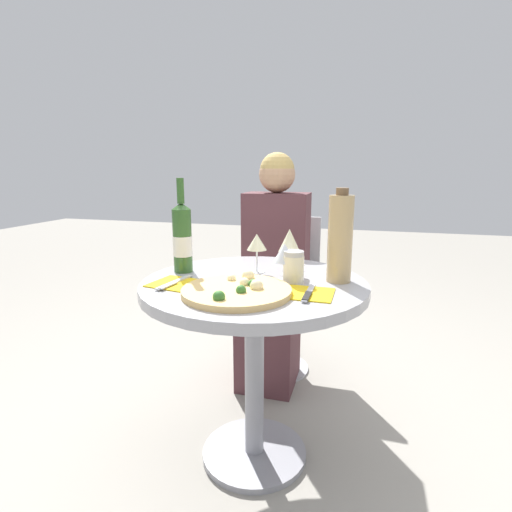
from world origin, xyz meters
TOP-DOWN VIEW (x-y plane):
  - ground_plane at (0.00, 0.00)m, footprint 12.00×12.00m
  - dining_table at (0.00, 0.00)m, footprint 0.79×0.79m
  - chair_behind_diner at (-0.08, 0.75)m, footprint 0.41×0.41m
  - seated_diner at (-0.08, 0.62)m, footprint 0.33×0.40m
  - pizza_large at (-0.01, -0.16)m, footprint 0.35×0.35m
  - wine_bottle at (-0.30, 0.05)m, footprint 0.07×0.07m
  - tall_carafe at (0.28, 0.07)m, footprint 0.08×0.08m
  - sugar_shaker at (0.14, 0.02)m, footprint 0.07×0.07m
  - wine_glass_back_left at (-0.02, 0.11)m, footprint 0.07×0.07m
  - wine_glass_front_right at (0.10, 0.03)m, footprint 0.08×0.08m
  - wine_glass_back_right at (0.10, 0.11)m, footprint 0.08×0.08m
  - place_setting_left at (-0.25, -0.11)m, footprint 0.17×0.19m
  - place_setting_right at (0.21, -0.10)m, footprint 0.15×0.19m

SIDE VIEW (x-z plane):
  - ground_plane at x=0.00m, z-range 0.00..0.00m
  - chair_behind_diner at x=-0.08m, z-range 0.00..0.82m
  - seated_diner at x=-0.08m, z-range -0.05..1.11m
  - dining_table at x=0.00m, z-range 0.21..0.91m
  - place_setting_left at x=-0.25m, z-range 0.70..0.71m
  - place_setting_right at x=0.21m, z-range 0.70..0.71m
  - pizza_large at x=-0.01m, z-range 0.69..0.74m
  - sugar_shaker at x=0.14m, z-range 0.70..0.81m
  - wine_glass_front_right at x=0.10m, z-range 0.74..0.87m
  - wine_glass_back_left at x=-0.02m, z-range 0.74..0.89m
  - wine_glass_back_right at x=0.10m, z-range 0.74..0.92m
  - wine_bottle at x=-0.30m, z-range 0.66..1.01m
  - tall_carafe at x=0.28m, z-range 0.70..1.02m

